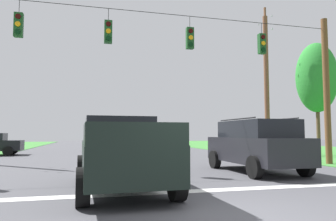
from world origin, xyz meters
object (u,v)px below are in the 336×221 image
Objects in this scene: distant_car_crossing_white at (135,145)px; suv_black at (255,145)px; distant_car_oncoming at (238,142)px; utility_pole_mid_right at (266,82)px; pickup_truck at (121,153)px; tree_roadside_right at (316,78)px; overhead_signal_span at (149,74)px.

suv_black is at bearing -68.27° from distant_car_crossing_white.
distant_car_oncoming is (8.86, 3.49, 0.00)m from distant_car_crossing_white.
utility_pole_mid_right is (0.19, -3.99, 4.31)m from distant_car_oncoming.
pickup_truck is 1.24× the size of distant_car_oncoming.
suv_black is 1.09× the size of distant_car_oncoming.
suv_black is 0.62× the size of tree_roadside_right.
tree_roadside_right reaches higher than distant_car_crossing_white.
overhead_signal_span reaches higher than distant_car_oncoming.
distant_car_crossing_white is 0.42× the size of utility_pole_mid_right.
tree_roadside_right is (3.26, -0.99, 0.23)m from utility_pole_mid_right.
distant_car_crossing_white is at bearing 86.78° from overhead_signal_span.
tree_roadside_right is at bearing -16.91° from utility_pole_mid_right.
suv_black reaches higher than distant_car_crossing_white.
distant_car_crossing_white is 10.04m from utility_pole_mid_right.
utility_pole_mid_right is at bearing -87.24° from distant_car_oncoming.
suv_black is 9.32m from distant_car_crossing_white.
pickup_truck is at bearing -100.05° from distant_car_crossing_white.
utility_pole_mid_right reaches higher than suv_black.
tree_roadside_right is at bearing -55.27° from distant_car_oncoming.
distant_car_oncoming is 0.42× the size of utility_pole_mid_right.
pickup_truck is 1.24× the size of distant_car_crossing_white.
utility_pole_mid_right reaches higher than tree_roadside_right.
pickup_truck is at bearing -146.37° from tree_roadside_right.
suv_black is at bearing 23.38° from pickup_truck.
distant_car_crossing_white is at bearing 79.95° from pickup_truck.
distant_car_oncoming is at bearing 124.73° from tree_roadside_right.
pickup_truck reaches higher than distant_car_crossing_white.
distant_car_oncoming is at bearing 47.94° from overhead_signal_span.
suv_black reaches higher than distant_car_oncoming.
pickup_truck is at bearing -136.39° from utility_pole_mid_right.
distant_car_crossing_white is (1.95, 10.98, -0.18)m from pickup_truck.
tree_roadside_right is (12.69, 5.25, 1.30)m from overhead_signal_span.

